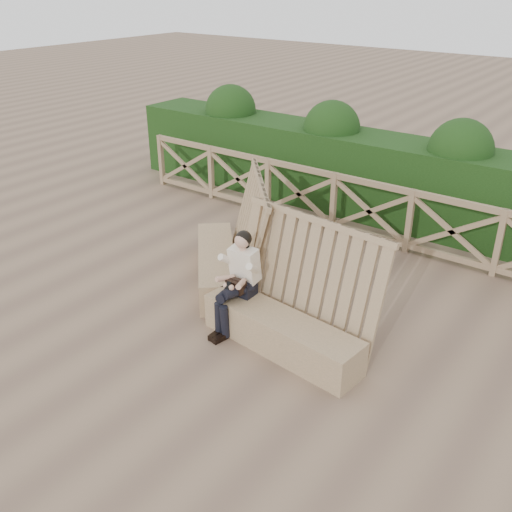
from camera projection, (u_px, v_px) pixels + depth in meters
The scene contains 5 objects.
ground at pixel (245, 331), 7.48m from camera, with size 60.00×60.00×0.00m, color brown.
bench at pixel (251, 284), 7.79m from camera, with size 3.85×2.41×1.60m.
woman at pixel (239, 277), 7.26m from camera, with size 0.37×0.78×1.34m.
guardrail at pixel (370, 211), 9.75m from camera, with size 10.10×0.09×1.10m.
hedge at pixel (400, 182), 10.52m from camera, with size 12.00×1.20×1.50m, color black.
Camera 1 is at (3.85, -4.94, 4.22)m, focal length 40.00 mm.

